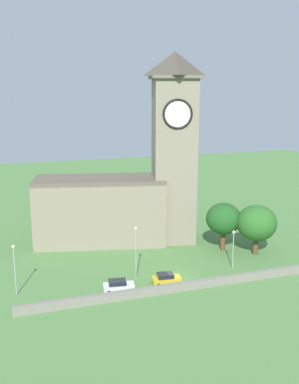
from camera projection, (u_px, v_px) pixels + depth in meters
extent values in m
plane|color=#517F42|center=(145.00, 245.00, 79.73)|extent=(200.00, 200.00, 0.00)
cube|color=gray|center=(100.00, 212.00, 80.37)|extent=(24.43, 14.56, 11.12)
cube|color=#5C5547|center=(99.00, 180.00, 79.03)|extent=(24.26, 13.82, 0.70)
cube|color=gray|center=(174.00, 162.00, 79.54)|extent=(8.78, 8.78, 28.82)
cube|color=#675F4F|center=(175.00, 77.00, 76.22)|extent=(10.18, 10.18, 0.50)
pyramid|color=#484338|center=(175.00, 64.00, 75.71)|extent=(9.21, 9.21, 4.01)
cylinder|color=white|center=(178.00, 114.00, 73.99)|extent=(4.57, 1.19, 4.67)
torus|color=black|center=(178.00, 114.00, 73.99)|extent=(5.05, 1.58, 5.09)
cylinder|color=white|center=(195.00, 113.00, 77.91)|extent=(1.19, 4.57, 4.67)
torus|color=black|center=(195.00, 113.00, 77.91)|extent=(1.58, 5.05, 5.09)
cube|color=gray|center=(187.00, 286.00, 61.77)|extent=(46.53, 0.70, 1.21)
cube|color=silver|center=(119.00, 287.00, 61.28)|extent=(4.46, 2.45, 0.76)
cube|color=#1E232B|center=(117.00, 282.00, 61.09)|extent=(2.59, 1.95, 0.60)
cylinder|color=black|center=(128.00, 286.00, 62.48)|extent=(0.65, 0.42, 0.61)
cylinder|color=black|center=(130.00, 291.00, 60.73)|extent=(0.65, 0.42, 0.61)
cylinder|color=black|center=(108.00, 287.00, 62.01)|extent=(0.65, 0.42, 0.61)
cylinder|color=black|center=(109.00, 293.00, 60.26)|extent=(0.65, 0.42, 0.61)
cube|color=gold|center=(167.00, 280.00, 63.55)|extent=(4.20, 2.33, 0.75)
cube|color=#1E232B|center=(165.00, 275.00, 63.36)|extent=(2.42, 1.90, 0.59)
cylinder|color=black|center=(174.00, 279.00, 64.79)|extent=(0.63, 0.41, 0.60)
cylinder|color=black|center=(177.00, 284.00, 63.01)|extent=(0.63, 0.41, 0.60)
cylinder|color=black|center=(156.00, 280.00, 64.26)|extent=(0.63, 0.41, 0.60)
cylinder|color=black|center=(159.00, 286.00, 62.48)|extent=(0.63, 0.41, 0.60)
cylinder|color=#9EA0A5|center=(15.00, 272.00, 59.62)|extent=(0.14, 0.14, 6.69)
sphere|color=#F4EFCC|center=(13.00, 247.00, 58.82)|extent=(0.44, 0.44, 0.44)
cylinder|color=#9EA0A5|center=(136.00, 254.00, 64.83)|extent=(0.14, 0.14, 7.46)
sphere|color=#F4EFCC|center=(136.00, 228.00, 63.94)|extent=(0.44, 0.44, 0.44)
cylinder|color=#9EA0A5|center=(233.00, 251.00, 68.65)|extent=(0.14, 0.14, 5.68)
sphere|color=#F4EFCC|center=(234.00, 232.00, 67.96)|extent=(0.44, 0.44, 0.44)
cylinder|color=brown|center=(255.00, 246.00, 75.08)|extent=(0.93, 0.93, 2.93)
ellipsoid|color=#286023|center=(257.00, 223.00, 74.18)|extent=(6.65, 6.65, 5.99)
cylinder|color=brown|center=(223.00, 241.00, 76.86)|extent=(0.84, 0.84, 3.36)
ellipsoid|color=#1E511E|center=(224.00, 219.00, 75.97)|extent=(5.98, 5.98, 5.38)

